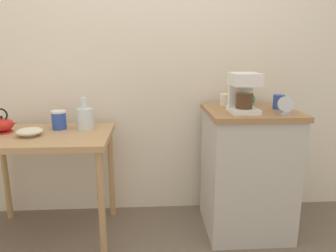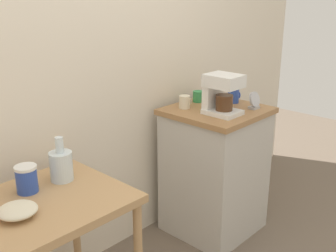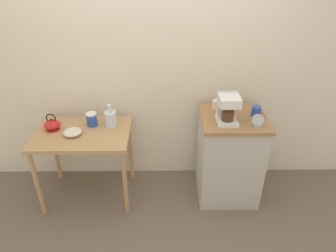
# 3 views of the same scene
# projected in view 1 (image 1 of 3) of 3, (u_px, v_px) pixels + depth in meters

# --- Properties ---
(ground_plane) EXTENTS (8.00, 8.00, 0.00)m
(ground_plane) POSITION_uv_depth(u_px,v_px,m) (142.00, 229.00, 2.39)
(ground_plane) COLOR #6B5B4C
(back_wall) EXTENTS (4.40, 0.10, 2.80)m
(back_wall) POSITION_uv_depth(u_px,v_px,m) (152.00, 39.00, 2.45)
(back_wall) COLOR beige
(back_wall) RESTS_ON ground_plane
(wooden_table) EXTENTS (0.90, 0.62, 0.77)m
(wooden_table) POSITION_uv_depth(u_px,v_px,m) (44.00, 148.00, 2.16)
(wooden_table) COLOR tan
(wooden_table) RESTS_ON ground_plane
(kitchen_counter) EXTENTS (0.61, 0.59, 0.92)m
(kitchen_counter) POSITION_uv_depth(u_px,v_px,m) (247.00, 170.00, 2.32)
(kitchen_counter) COLOR #BCB7AD
(kitchen_counter) RESTS_ON ground_plane
(bowl_stoneware) EXTENTS (0.17, 0.17, 0.05)m
(bowl_stoneware) POSITION_uv_depth(u_px,v_px,m) (30.00, 132.00, 2.08)
(bowl_stoneware) COLOR beige
(bowl_stoneware) RESTS_ON wooden_table
(teakettle) EXTENTS (0.18, 0.15, 0.17)m
(teakettle) POSITION_uv_depth(u_px,v_px,m) (2.00, 125.00, 2.16)
(teakettle) COLOR red
(teakettle) RESTS_ON wooden_table
(glass_carafe_vase) EXTENTS (0.12, 0.12, 0.23)m
(glass_carafe_vase) POSITION_uv_depth(u_px,v_px,m) (85.00, 118.00, 2.25)
(glass_carafe_vase) COLOR silver
(glass_carafe_vase) RESTS_ON wooden_table
(canister_enamel) EXTENTS (0.10, 0.10, 0.13)m
(canister_enamel) POSITION_uv_depth(u_px,v_px,m) (59.00, 120.00, 2.25)
(canister_enamel) COLOR #2D4CAD
(canister_enamel) RESTS_ON wooden_table
(coffee_maker) EXTENTS (0.18, 0.22, 0.26)m
(coffee_maker) POSITION_uv_depth(u_px,v_px,m) (243.00, 91.00, 2.09)
(coffee_maker) COLOR white
(coffee_maker) RESTS_ON kitchen_counter
(mug_blue) EXTENTS (0.09, 0.08, 0.10)m
(mug_blue) POSITION_uv_depth(u_px,v_px,m) (279.00, 102.00, 2.21)
(mug_blue) COLOR #2D4CAD
(mug_blue) RESTS_ON kitchen_counter
(mug_tall_green) EXTENTS (0.08, 0.08, 0.08)m
(mug_tall_green) POSITION_uv_depth(u_px,v_px,m) (249.00, 99.00, 2.40)
(mug_tall_green) COLOR #338C4C
(mug_tall_green) RESTS_ON kitchen_counter
(mug_small_cream) EXTENTS (0.08, 0.07, 0.09)m
(mug_small_cream) POSITION_uv_depth(u_px,v_px,m) (225.00, 100.00, 2.35)
(mug_small_cream) COLOR beige
(mug_small_cream) RESTS_ON kitchen_counter
(table_clock) EXTENTS (0.10, 0.05, 0.12)m
(table_clock) POSITION_uv_depth(u_px,v_px,m) (285.00, 106.00, 2.02)
(table_clock) COLOR #B2B5BA
(table_clock) RESTS_ON kitchen_counter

